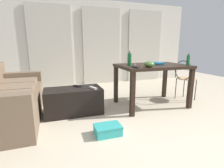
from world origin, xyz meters
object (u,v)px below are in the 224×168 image
Objects in this scene: tv_remote_primary at (77,86)px; coffee_table at (74,101)px; craft_table at (152,70)px; couch at (6,99)px; bottle_near at (129,59)px; shoebox at (108,130)px; book_stack at (157,63)px; scissors at (136,64)px; wire_chair at (185,76)px; tv_remote_on_table at (135,67)px; bowl at (149,64)px; tv_remote_secondary at (93,88)px; bottle_far at (188,60)px.

coffee_table is at bearing -161.34° from tv_remote_primary.
couch is at bearing 176.15° from craft_table.
bottle_near is 1.34m from shoebox.
bottle_near reaches higher than couch.
book_stack is (0.60, 0.06, -0.09)m from bottle_near.
couch is 2.26m from scissors.
shoebox is at bearing -155.88° from wire_chair.
couch is 2.51m from craft_table.
couch reaches higher than tv_remote_on_table.
bowl is 0.97× the size of tv_remote_secondary.
craft_table reaches higher than tv_remote_primary.
scissors is (-1.09, 0.07, 0.26)m from wire_chair.
coffee_table is 1.20m from bottle_near.
couch is 3.11m from bottle_far.
couch is 10.94× the size of tv_remote_secondary.
bottle_far is 0.80m from bowl.
wire_chair is 1.98m from tv_remote_secondary.
bottle_near reaches higher than book_stack.
coffee_table is at bearing 169.94° from bottle_far.
wire_chair is 3.34× the size of bottle_near.
couch is at bearing 171.32° from bottle_far.
bottle_near is at bearing -46.39° from tv_remote_primary.
book_stack is (-0.42, 0.34, -0.07)m from bottle_far.
tv_remote_secondary is (-0.64, 0.27, -0.35)m from tv_remote_on_table.
tv_remote_on_table reaches higher than scissors.
tv_remote_primary is (-0.90, 0.19, -0.45)m from bottle_near.
tv_remote_secondary is (-1.97, -0.10, -0.08)m from wire_chair.
bowl reaches higher than couch.
shoebox is (-0.66, -0.81, -0.83)m from bottle_near.
couch is 1.69m from shoebox.
wire_chair is 4.87× the size of bowl.
tv_remote_on_table reaches higher than tv_remote_secondary.
craft_table is 7.89× the size of tv_remote_primary.
wire_chair is 1.13m from scissors.
couch is 18.79× the size of scissors.
craft_table is 5.01× the size of bottle_near.
wire_chair reaches higher than book_stack.
bottle_far is 0.62× the size of shoebox.
book_stack reaches higher than couch.
tv_remote_primary is (0.09, 0.12, 0.23)m from coffee_table.
book_stack is 1.54× the size of tv_remote_primary.
wire_chair is 2.47× the size of shoebox.
wire_chair is 2.20m from tv_remote_primary.
scissors is at bearing 34.31° from bottle_near.
scissors is at bearing 155.06° from craft_table.
bottle_far reaches higher than wire_chair.
wire_chair is 1.41m from tv_remote_on_table.
shoebox is at bearing -129.12° from bottle_near.
scissors is at bearing 152.79° from bottle_far.
shoebox is (1.34, -0.99, -0.25)m from couch.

